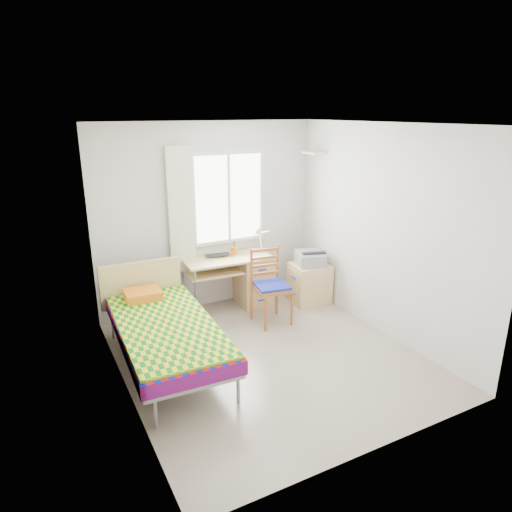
# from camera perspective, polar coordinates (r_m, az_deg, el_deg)

# --- Properties ---
(floor) EXTENTS (3.50, 3.50, 0.00)m
(floor) POSITION_cam_1_polar(r_m,az_deg,el_deg) (5.43, 1.60, -12.42)
(floor) COLOR #BCAD93
(floor) RESTS_ON ground
(ceiling) EXTENTS (3.50, 3.50, 0.00)m
(ceiling) POSITION_cam_1_polar(r_m,az_deg,el_deg) (4.69, 1.88, 16.19)
(ceiling) COLOR white
(ceiling) RESTS_ON wall_back
(wall_back) EXTENTS (3.20, 0.00, 3.20)m
(wall_back) POSITION_cam_1_polar(r_m,az_deg,el_deg) (6.44, -5.94, 4.85)
(wall_back) COLOR silver
(wall_back) RESTS_ON ground
(wall_left) EXTENTS (0.00, 3.50, 3.50)m
(wall_left) POSITION_cam_1_polar(r_m,az_deg,el_deg) (4.39, -16.84, -2.03)
(wall_left) COLOR silver
(wall_left) RESTS_ON ground
(wall_right) EXTENTS (0.00, 3.50, 3.50)m
(wall_right) POSITION_cam_1_polar(r_m,az_deg,el_deg) (5.83, 15.60, 2.92)
(wall_right) COLOR silver
(wall_right) RESTS_ON ground
(window) EXTENTS (1.10, 0.04, 1.30)m
(window) POSITION_cam_1_polar(r_m,az_deg,el_deg) (6.48, -3.45, 7.25)
(window) COLOR white
(window) RESTS_ON wall_back
(curtain) EXTENTS (0.35, 0.05, 1.70)m
(curtain) POSITION_cam_1_polar(r_m,az_deg,el_deg) (6.20, -9.36, 5.63)
(curtain) COLOR beige
(curtain) RESTS_ON wall_back
(floating_shelf) EXTENTS (0.20, 0.32, 0.03)m
(floating_shelf) POSITION_cam_1_polar(r_m,az_deg,el_deg) (6.70, 7.20, 12.67)
(floating_shelf) COLOR white
(floating_shelf) RESTS_ON wall_right
(bed) EXTENTS (1.08, 2.18, 0.93)m
(bed) POSITION_cam_1_polar(r_m,az_deg,el_deg) (5.18, -11.44, -8.72)
(bed) COLOR gray
(bed) RESTS_ON floor
(desk) EXTENTS (1.25, 0.62, 0.76)m
(desk) POSITION_cam_1_polar(r_m,az_deg,el_deg) (6.62, -0.94, -2.69)
(desk) COLOR #D2BA6E
(desk) RESTS_ON floor
(chair) EXTENTS (0.50, 0.50, 1.02)m
(chair) POSITION_cam_1_polar(r_m,az_deg,el_deg) (6.04, 1.79, -3.18)
(chair) COLOR #AD4F21
(chair) RESTS_ON floor
(cabinet) EXTENTS (0.57, 0.51, 0.58)m
(cabinet) POSITION_cam_1_polar(r_m,az_deg,el_deg) (6.80, 6.66, -3.36)
(cabinet) COLOR tan
(cabinet) RESTS_ON floor
(printer) EXTENTS (0.50, 0.54, 0.19)m
(printer) POSITION_cam_1_polar(r_m,az_deg,el_deg) (6.68, 6.75, -0.25)
(printer) COLOR #9B9DA2
(printer) RESTS_ON cabinet
(laptop) EXTENTS (0.39, 0.28, 0.03)m
(laptop) POSITION_cam_1_polar(r_m,az_deg,el_deg) (6.39, -4.72, -0.06)
(laptop) COLOR black
(laptop) RESTS_ON desk
(pen_cup) EXTENTS (0.10, 0.10, 0.11)m
(pen_cup) POSITION_cam_1_polar(r_m,az_deg,el_deg) (6.52, -2.75, 0.71)
(pen_cup) COLOR orange
(pen_cup) RESTS_ON desk
(task_lamp) EXTENTS (0.22, 0.32, 0.40)m
(task_lamp) POSITION_cam_1_polar(r_m,az_deg,el_deg) (6.43, 0.58, 2.33)
(task_lamp) COLOR white
(task_lamp) RESTS_ON desk
(book) EXTENTS (0.23, 0.28, 0.02)m
(book) POSITION_cam_1_polar(r_m,az_deg,el_deg) (6.40, -4.93, -1.84)
(book) COLOR gray
(book) RESTS_ON desk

